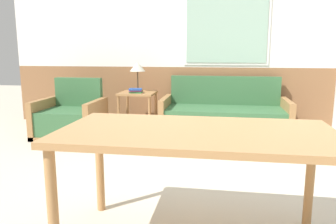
# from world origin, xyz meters

# --- Properties ---
(ground_plane) EXTENTS (16.00, 16.00, 0.00)m
(ground_plane) POSITION_xyz_m (0.00, 0.00, 0.00)
(ground_plane) COLOR beige
(wall_back) EXTENTS (7.20, 0.09, 2.70)m
(wall_back) POSITION_xyz_m (-0.00, 2.63, 1.36)
(wall_back) COLOR #8E603D
(wall_back) RESTS_ON ground_plane
(couch) EXTENTS (1.82, 0.81, 0.82)m
(couch) POSITION_xyz_m (-0.06, 2.14, 0.25)
(couch) COLOR #9E7042
(couch) RESTS_ON ground_plane
(armchair) EXTENTS (0.88, 0.77, 0.81)m
(armchair) POSITION_xyz_m (-2.23, 1.65, 0.25)
(armchair) COLOR #9E7042
(armchair) RESTS_ON ground_plane
(side_table) EXTENTS (0.52, 0.52, 0.60)m
(side_table) POSITION_xyz_m (-1.36, 2.10, 0.49)
(side_table) COLOR #9E7042
(side_table) RESTS_ON ground_plane
(table_lamp) EXTENTS (0.24, 0.24, 0.45)m
(table_lamp) POSITION_xyz_m (-1.38, 2.19, 0.95)
(table_lamp) COLOR #4C3823
(table_lamp) RESTS_ON side_table
(book_stack) EXTENTS (0.20, 0.18, 0.07)m
(book_stack) POSITION_xyz_m (-1.37, 2.00, 0.63)
(book_stack) COLOR #2D7F3D
(book_stack) RESTS_ON side_table
(dining_table) EXTENTS (1.62, 0.82, 0.75)m
(dining_table) POSITION_xyz_m (-0.26, -0.78, 0.67)
(dining_table) COLOR #B27F4C
(dining_table) RESTS_ON ground_plane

